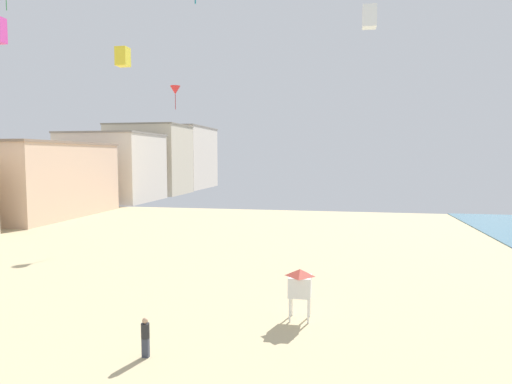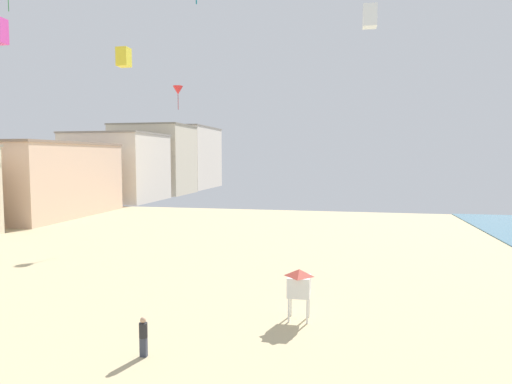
# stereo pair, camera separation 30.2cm
# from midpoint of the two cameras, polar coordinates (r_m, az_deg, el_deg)

# --- Properties ---
(boardwalk_hotel_mid) EXTENTS (14.04, 20.75, 10.06)m
(boardwalk_hotel_mid) POSITION_cam_midpoint_polar(r_m,az_deg,el_deg) (66.87, -27.00, 1.48)
(boardwalk_hotel_mid) COLOR beige
(boardwalk_hotel_mid) RESTS_ON ground
(boardwalk_hotel_far) EXTENTS (15.03, 14.95, 12.39)m
(boardwalk_hotel_far) POSITION_cam_midpoint_polar(r_m,az_deg,el_deg) (84.63, -18.14, 3.09)
(boardwalk_hotel_far) COLOR silver
(boardwalk_hotel_far) RESTS_ON ground
(boardwalk_hotel_distant) EXTENTS (15.58, 13.28, 15.01)m
(boardwalk_hotel_distant) POSITION_cam_midpoint_polar(r_m,az_deg,el_deg) (98.65, -13.72, 4.13)
(boardwalk_hotel_distant) COLOR beige
(boardwalk_hotel_distant) RESTS_ON ground
(boardwalk_hotel_furthest) EXTENTS (14.24, 20.88, 15.82)m
(boardwalk_hotel_furthest) POSITION_cam_midpoint_polar(r_m,az_deg,el_deg) (116.07, -9.83, 4.44)
(boardwalk_hotel_furthest) COLOR silver
(boardwalk_hotel_furthest) RESTS_ON ground
(kite_flyer) EXTENTS (0.34, 0.34, 1.64)m
(kite_flyer) POSITION_cam_midpoint_polar(r_m,az_deg,el_deg) (19.10, -14.65, -17.56)
(kite_flyer) COLOR #383D4C
(kite_flyer) RESTS_ON ground
(lifeguard_stand) EXTENTS (1.10, 1.10, 2.55)m
(lifeguard_stand) POSITION_cam_midpoint_polar(r_m,az_deg,el_deg) (22.22, 5.34, -11.72)
(lifeguard_stand) COLOR white
(lifeguard_stand) RESTS_ON ground
(kite_yellow_box) EXTENTS (0.72, 0.72, 1.14)m
(kite_yellow_box) POSITION_cam_midpoint_polar(r_m,az_deg,el_deg) (29.29, -17.24, 16.44)
(kite_yellow_box) COLOR yellow
(kite_red_delta) EXTENTS (1.10, 1.10, 2.51)m
(kite_red_delta) POSITION_cam_midpoint_polar(r_m,az_deg,el_deg) (49.20, -10.64, 12.88)
(kite_red_delta) COLOR red
(kite_white_box) EXTENTS (0.77, 0.77, 1.21)m
(kite_white_box) POSITION_cam_midpoint_polar(r_m,az_deg,el_deg) (27.04, 14.21, 21.22)
(kite_white_box) COLOR white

